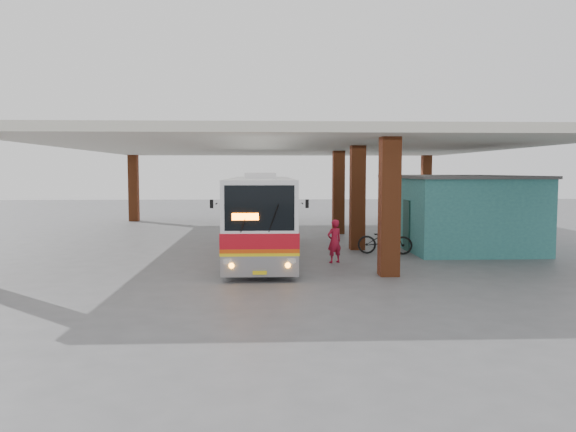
# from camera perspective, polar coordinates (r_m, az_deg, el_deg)

# --- Properties ---
(ground) EXTENTS (90.00, 90.00, 0.00)m
(ground) POSITION_cam_1_polar(r_m,az_deg,el_deg) (20.64, 0.13, -4.59)
(ground) COLOR #515154
(ground) RESTS_ON ground
(brick_columns) EXTENTS (20.10, 21.60, 4.35)m
(brick_columns) POSITION_cam_1_polar(r_m,az_deg,el_deg) (25.49, 2.83, 2.07)
(brick_columns) COLOR brown
(brick_columns) RESTS_ON ground
(canopy_roof) EXTENTS (21.00, 23.00, 0.30)m
(canopy_roof) POSITION_cam_1_polar(r_m,az_deg,el_deg) (26.92, 0.57, 7.15)
(canopy_roof) COLOR silver
(canopy_roof) RESTS_ON brick_columns
(shop_building) EXTENTS (5.20, 8.20, 3.11)m
(shop_building) POSITION_cam_1_polar(r_m,az_deg,el_deg) (25.83, 16.56, 0.55)
(shop_building) COLOR #2E7074
(shop_building) RESTS_ON ground
(coach_bus) EXTENTS (2.38, 11.12, 3.23)m
(coach_bus) POSITION_cam_1_polar(r_m,az_deg,el_deg) (21.83, -2.77, 0.15)
(coach_bus) COLOR white
(coach_bus) RESTS_ON ground
(motorcycle) EXTENTS (2.26, 1.18, 1.13)m
(motorcycle) POSITION_cam_1_polar(r_m,az_deg,el_deg) (22.61, 9.82, -2.41)
(motorcycle) COLOR black
(motorcycle) RESTS_ON ground
(pedestrian) EXTENTS (0.68, 0.59, 1.56)m
(pedestrian) POSITION_cam_1_polar(r_m,az_deg,el_deg) (20.21, 4.73, -2.57)
(pedestrian) COLOR #B41632
(pedestrian) RESTS_ON ground
(red_chair) EXTENTS (0.58, 0.58, 0.85)m
(red_chair) POSITION_cam_1_polar(r_m,az_deg,el_deg) (26.31, 10.78, -1.83)
(red_chair) COLOR red
(red_chair) RESTS_ON ground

